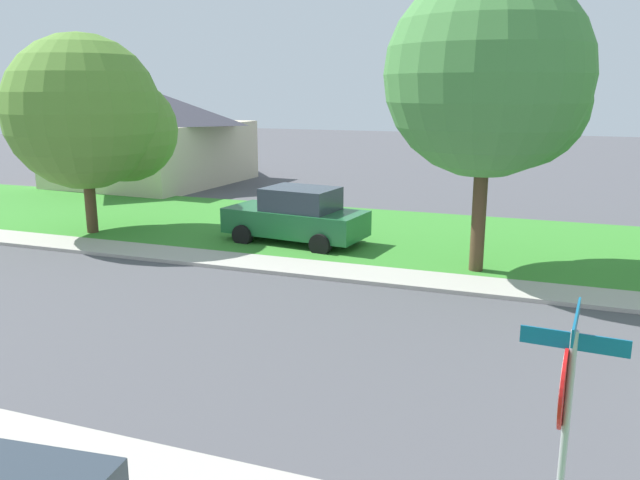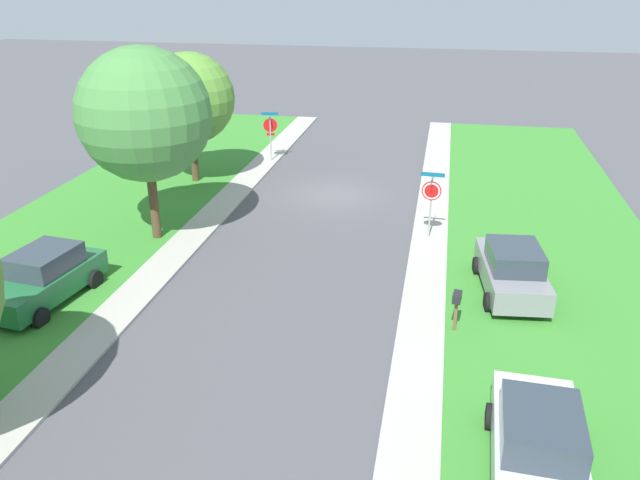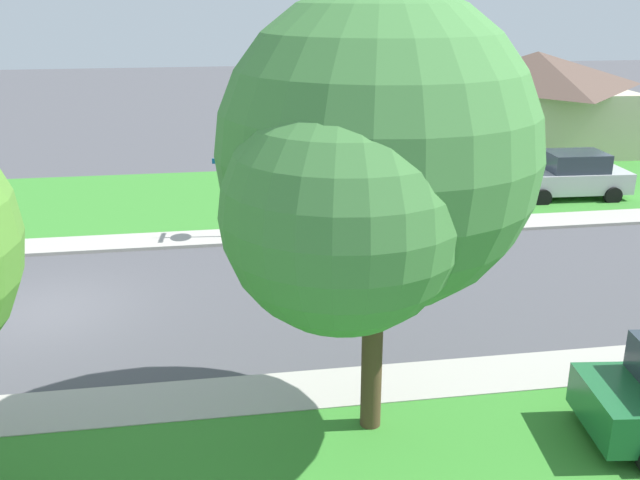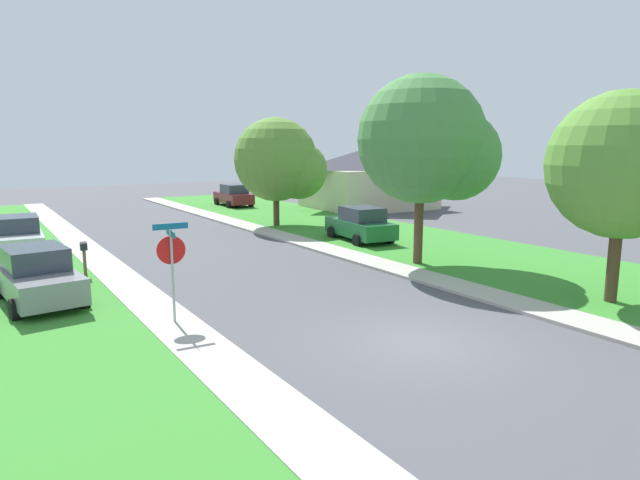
# 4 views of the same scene
# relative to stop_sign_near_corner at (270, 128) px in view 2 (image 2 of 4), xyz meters

# --- Properties ---
(ground_plane) EXTENTS (120.00, 120.00, 0.00)m
(ground_plane) POSITION_rel_stop_sign_near_corner_xyz_m (-4.38, 4.85, -1.88)
(ground_plane) COLOR #4C4C51
(sidewalk_east) EXTENTS (1.40, 56.00, 0.10)m
(sidewalk_east) POSITION_rel_stop_sign_near_corner_xyz_m (0.32, 16.85, -1.83)
(sidewalk_east) COLOR #ADA89E
(sidewalk_east) RESTS_ON ground
(sidewalk_west) EXTENTS (1.40, 56.00, 0.10)m
(sidewalk_west) POSITION_rel_stop_sign_near_corner_xyz_m (-9.08, 16.85, -1.83)
(sidewalk_west) COLOR #ADA89E
(sidewalk_west) RESTS_ON ground
(lawn_west) EXTENTS (8.00, 56.00, 0.08)m
(lawn_west) POSITION_rel_stop_sign_near_corner_xyz_m (-13.78, 16.85, -1.84)
(lawn_west) COLOR #38842D
(lawn_west) RESTS_ON ground
(stop_sign_near_corner) EXTENTS (0.91, 0.91, 2.77)m
(stop_sign_near_corner) POSITION_rel_stop_sign_near_corner_xyz_m (0.00, 0.00, 0.00)
(stop_sign_near_corner) COLOR #9E9EA3
(stop_sign_near_corner) RESTS_ON ground
(stop_sign_far_corner) EXTENTS (0.92, 0.92, 2.77)m
(stop_sign_far_corner) POSITION_rel_stop_sign_near_corner_xyz_m (-9.02, 9.46, 0.01)
(stop_sign_far_corner) COLOR #9E9EA3
(stop_sign_far_corner) RESTS_ON ground
(car_green_across_road) EXTENTS (2.43, 4.49, 1.76)m
(car_green_across_road) POSITION_rel_stop_sign_near_corner_xyz_m (2.93, 17.03, -1.00)
(car_green_across_road) COLOR #1E6033
(car_green_across_road) RESTS_ON ground
(car_grey_near_corner) EXTENTS (2.37, 4.46, 1.76)m
(car_grey_near_corner) POSITION_rel_stop_sign_near_corner_xyz_m (-11.85, 13.59, -1.00)
(car_grey_near_corner) COLOR gray
(car_grey_near_corner) RESTS_ON ground
(car_silver_behind_trees) EXTENTS (2.20, 4.38, 1.76)m
(car_silver_behind_trees) POSITION_rel_stop_sign_near_corner_xyz_m (-11.72, 22.08, -1.00)
(car_silver_behind_trees) COLOR silver
(car_silver_behind_trees) RESTS_ON ground
(tree_across_left) EXTENTS (4.68, 4.35, 6.38)m
(tree_across_left) POSITION_rel_stop_sign_near_corner_xyz_m (3.05, 4.04, 2.18)
(tree_across_left) COLOR #4C3823
(tree_across_left) RESTS_ON ground
(tree_corner_large) EXTENTS (5.38, 5.01, 7.50)m
(tree_corner_large) POSITION_rel_stop_sign_near_corner_xyz_m (1.91, 11.27, 2.95)
(tree_corner_large) COLOR #4C3823
(tree_corner_large) RESTS_ON ground
(mailbox) EXTENTS (0.30, 0.51, 1.31)m
(mailbox) POSITION_rel_stop_sign_near_corner_xyz_m (-10.05, 16.42, -0.87)
(mailbox) COLOR brown
(mailbox) RESTS_ON ground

